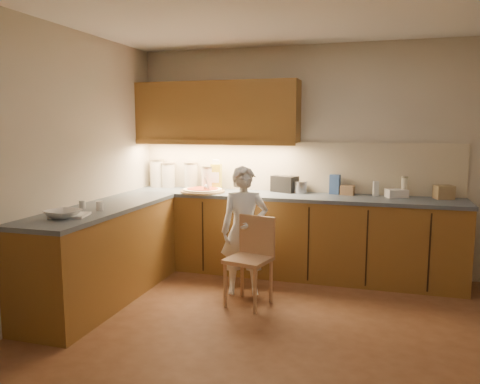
{
  "coord_description": "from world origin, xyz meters",
  "views": [
    {
      "loc": [
        0.58,
        -3.45,
        1.69
      ],
      "look_at": [
        -0.8,
        1.2,
        1.0
      ],
      "focal_mm": 35.0,
      "sensor_mm": 36.0,
      "label": 1
    }
  ],
  "objects_px": {
    "oil_jug": "(216,176)",
    "toaster": "(285,184)",
    "pizza_on_board": "(203,190)",
    "wooden_chair": "(252,254)",
    "child": "(244,231)"
  },
  "relations": [
    {
      "from": "oil_jug",
      "to": "toaster",
      "type": "distance_m",
      "value": 0.83
    },
    {
      "from": "child",
      "to": "toaster",
      "type": "relative_size",
      "value": 3.83
    },
    {
      "from": "pizza_on_board",
      "to": "oil_jug",
      "type": "xyz_separation_m",
      "value": [
        0.09,
        0.24,
        0.15
      ]
    },
    {
      "from": "oil_jug",
      "to": "toaster",
      "type": "relative_size",
      "value": 1.09
    },
    {
      "from": "child",
      "to": "wooden_chair",
      "type": "bearing_deg",
      "value": -76.07
    },
    {
      "from": "pizza_on_board",
      "to": "wooden_chair",
      "type": "relative_size",
      "value": 0.62
    },
    {
      "from": "pizza_on_board",
      "to": "toaster",
      "type": "distance_m",
      "value": 0.96
    },
    {
      "from": "pizza_on_board",
      "to": "child",
      "type": "distance_m",
      "value": 0.98
    },
    {
      "from": "child",
      "to": "toaster",
      "type": "height_order",
      "value": "child"
    },
    {
      "from": "wooden_chair",
      "to": "toaster",
      "type": "relative_size",
      "value": 2.47
    },
    {
      "from": "child",
      "to": "wooden_chair",
      "type": "height_order",
      "value": "child"
    },
    {
      "from": "pizza_on_board",
      "to": "wooden_chair",
      "type": "height_order",
      "value": "pizza_on_board"
    },
    {
      "from": "pizza_on_board",
      "to": "child",
      "type": "xyz_separation_m",
      "value": [
        0.69,
        -0.63,
        -0.3
      ]
    },
    {
      "from": "wooden_chair",
      "to": "oil_jug",
      "type": "bearing_deg",
      "value": 137.57
    },
    {
      "from": "child",
      "to": "wooden_chair",
      "type": "distance_m",
      "value": 0.32
    }
  ]
}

